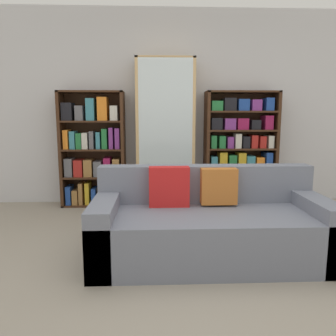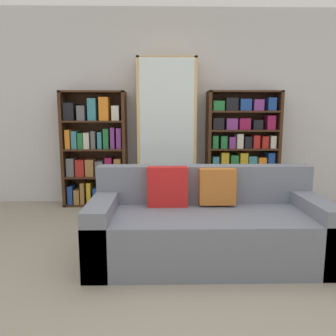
{
  "view_description": "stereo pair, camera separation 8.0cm",
  "coord_description": "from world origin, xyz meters",
  "px_view_note": "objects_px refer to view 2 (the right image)",
  "views": [
    {
      "loc": [
        -0.34,
        -2.26,
        1.23
      ],
      "look_at": [
        -0.18,
        1.34,
        0.66
      ],
      "focal_mm": 35.0,
      "sensor_mm": 36.0,
      "label": 1
    },
    {
      "loc": [
        -0.26,
        -2.26,
        1.23
      ],
      "look_at": [
        -0.18,
        1.34,
        0.66
      ],
      "focal_mm": 35.0,
      "sensor_mm": 36.0,
      "label": 2
    }
  ],
  "objects_px": {
    "couch": "(207,226)",
    "display_cabinet": "(167,134)",
    "bookshelf_left": "(95,152)",
    "bookshelf_right": "(242,151)",
    "wine_bottle": "(205,206)"
  },
  "relations": [
    {
      "from": "couch",
      "to": "bookshelf_right",
      "type": "distance_m",
      "value": 1.99
    },
    {
      "from": "couch",
      "to": "wine_bottle",
      "type": "xyz_separation_m",
      "value": [
        0.14,
        1.1,
        -0.13
      ]
    },
    {
      "from": "display_cabinet",
      "to": "wine_bottle",
      "type": "bearing_deg",
      "value": -55.38
    },
    {
      "from": "bookshelf_right",
      "to": "couch",
      "type": "bearing_deg",
      "value": -112.17
    },
    {
      "from": "wine_bottle",
      "to": "couch",
      "type": "bearing_deg",
      "value": -97.04
    },
    {
      "from": "bookshelf_left",
      "to": "display_cabinet",
      "type": "xyz_separation_m",
      "value": [
        0.99,
        -0.02,
        0.25
      ]
    },
    {
      "from": "bookshelf_left",
      "to": "wine_bottle",
      "type": "height_order",
      "value": "bookshelf_left"
    },
    {
      "from": "couch",
      "to": "bookshelf_left",
      "type": "xyz_separation_m",
      "value": [
        -1.32,
        1.79,
        0.46
      ]
    },
    {
      "from": "couch",
      "to": "display_cabinet",
      "type": "distance_m",
      "value": 1.94
    },
    {
      "from": "display_cabinet",
      "to": "bookshelf_right",
      "type": "xyz_separation_m",
      "value": [
        1.05,
        0.02,
        -0.24
      ]
    },
    {
      "from": "bookshelf_left",
      "to": "display_cabinet",
      "type": "height_order",
      "value": "display_cabinet"
    },
    {
      "from": "couch",
      "to": "bookshelf_left",
      "type": "bearing_deg",
      "value": 126.39
    },
    {
      "from": "bookshelf_left",
      "to": "bookshelf_right",
      "type": "xyz_separation_m",
      "value": [
        2.05,
        -0.0,
        0.01
      ]
    },
    {
      "from": "bookshelf_left",
      "to": "bookshelf_right",
      "type": "height_order",
      "value": "bookshelf_right"
    },
    {
      "from": "couch",
      "to": "display_cabinet",
      "type": "relative_size",
      "value": 1.0
    }
  ]
}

